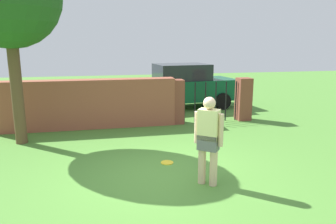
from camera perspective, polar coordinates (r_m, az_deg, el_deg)
ground_plane at (r=6.39m, az=-0.83°, el=-11.28°), size 40.00×40.00×0.00m
brick_wall at (r=9.99m, az=-13.97°, el=1.37°), size 5.26×0.50×1.47m
person at (r=5.81m, az=7.14°, el=-4.39°), size 0.44×0.40×1.62m
fence_gate at (r=10.59m, az=7.50°, el=2.04°), size 2.74×0.44×1.40m
car at (r=12.76m, az=2.41°, el=4.59°), size 4.36×2.28×1.72m
frisbee_yellow at (r=7.06m, az=-0.16°, el=-8.89°), size 0.27×0.27×0.02m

